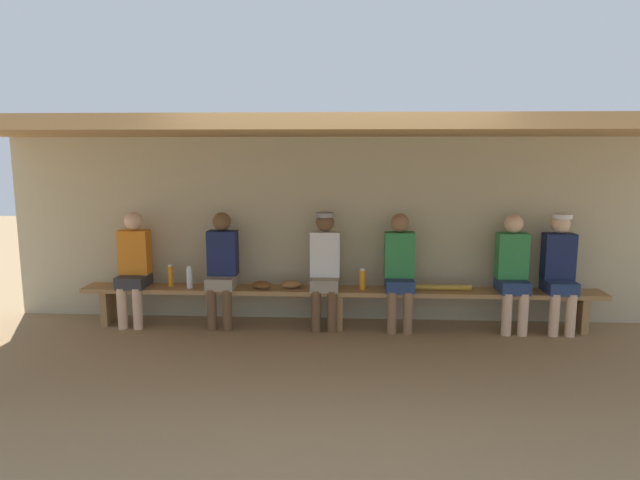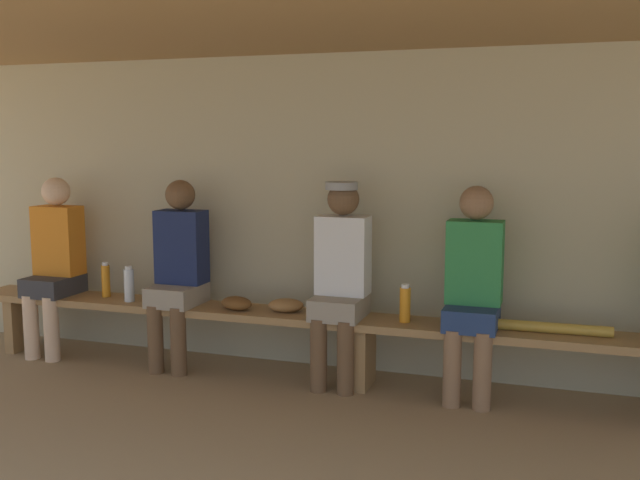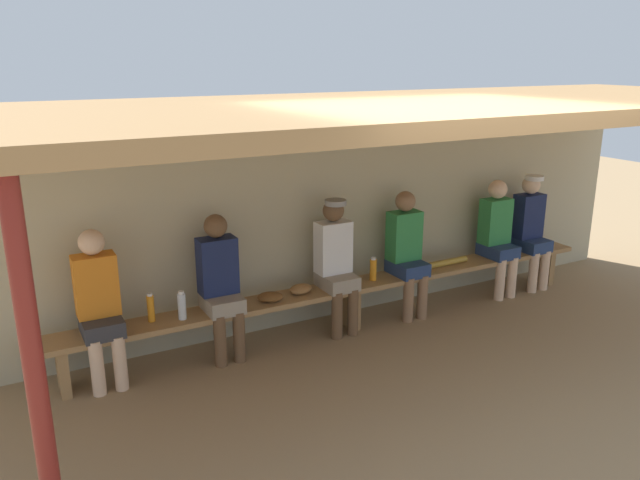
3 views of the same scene
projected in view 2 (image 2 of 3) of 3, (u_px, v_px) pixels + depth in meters
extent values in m
cube|color=#B7AD8C|center=(382.00, 214.00, 5.07)|extent=(8.00, 0.20, 2.20)
cube|color=#9E7547|center=(325.00, 12.00, 3.69)|extent=(8.00, 2.80, 0.12)
cube|color=#9E7547|center=(365.00, 322.00, 4.74)|extent=(6.00, 0.36, 0.05)
cube|color=#9E7547|center=(21.00, 323.00, 5.63)|extent=(0.08, 0.29, 0.41)
cube|color=#9E7547|center=(365.00, 356.00, 4.77)|extent=(0.08, 0.29, 0.41)
cube|color=gray|center=(339.00, 307.00, 4.76)|extent=(0.32, 0.40, 0.14)
cylinder|color=brown|center=(319.00, 355.00, 4.68)|extent=(0.11, 0.11, 0.48)
cylinder|color=brown|center=(345.00, 358.00, 4.62)|extent=(0.11, 0.11, 0.48)
cube|color=white|center=(343.00, 255.00, 4.79)|extent=(0.34, 0.20, 0.52)
sphere|color=brown|center=(343.00, 199.00, 4.74)|extent=(0.21, 0.21, 0.21)
cylinder|color=gray|center=(342.00, 186.00, 4.69)|extent=(0.21, 0.21, 0.05)
cube|color=gray|center=(177.00, 295.00, 5.13)|extent=(0.32, 0.40, 0.14)
cylinder|color=brown|center=(155.00, 339.00, 5.05)|extent=(0.11, 0.11, 0.48)
cylinder|color=brown|center=(178.00, 341.00, 5.00)|extent=(0.11, 0.11, 0.48)
cube|color=#19234C|center=(182.00, 247.00, 5.16)|extent=(0.34, 0.20, 0.52)
sphere|color=brown|center=(180.00, 195.00, 5.11)|extent=(0.21, 0.21, 0.21)
cube|color=navy|center=(472.00, 317.00, 4.49)|extent=(0.32, 0.40, 0.14)
cylinder|color=#8C6647|center=(452.00, 368.00, 4.41)|extent=(0.11, 0.11, 0.48)
cylinder|color=#8C6647|center=(482.00, 371.00, 4.35)|extent=(0.11, 0.11, 0.48)
cube|color=#2D8442|center=(475.00, 262.00, 4.52)|extent=(0.34, 0.20, 0.52)
sphere|color=#8C6647|center=(476.00, 203.00, 4.47)|extent=(0.21, 0.21, 0.21)
cube|color=#333338|center=(54.00, 285.00, 5.46)|extent=(0.32, 0.40, 0.14)
cylinder|color=beige|center=(31.00, 327.00, 5.38)|extent=(0.11, 0.11, 0.48)
cylinder|color=beige|center=(51.00, 329.00, 5.32)|extent=(0.11, 0.11, 0.48)
cube|color=orange|center=(58.00, 240.00, 5.49)|extent=(0.34, 0.20, 0.52)
sphere|color=beige|center=(56.00, 191.00, 5.44)|extent=(0.21, 0.21, 0.21)
cylinder|color=orange|center=(405.00, 305.00, 4.63)|extent=(0.07, 0.07, 0.22)
cylinder|color=white|center=(405.00, 286.00, 4.61)|extent=(0.05, 0.05, 0.02)
cylinder|color=silver|center=(129.00, 285.00, 5.22)|extent=(0.07, 0.07, 0.23)
cylinder|color=white|center=(128.00, 268.00, 5.20)|extent=(0.05, 0.05, 0.02)
cylinder|color=orange|center=(106.00, 281.00, 5.37)|extent=(0.06, 0.06, 0.24)
cylinder|color=white|center=(105.00, 264.00, 5.36)|extent=(0.04, 0.04, 0.02)
ellipsoid|color=olive|center=(286.00, 305.00, 4.91)|extent=(0.27, 0.22, 0.09)
ellipsoid|color=brown|center=(237.00, 303.00, 4.97)|extent=(0.28, 0.24, 0.09)
cylinder|color=#B28C33|center=(540.00, 327.00, 4.39)|extent=(0.83, 0.08, 0.07)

